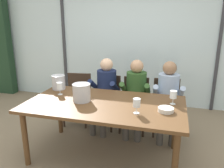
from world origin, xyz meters
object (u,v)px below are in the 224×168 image
ice_bucket_primary (59,82)px  wine_glass_center_pour (60,86)px  chair_near_curtain (78,95)px  chair_center (135,100)px  chair_right_of_center (166,102)px  person_olive_shirt (135,92)px  wine_glass_near_bucket (137,103)px  person_pale_blue_shirt (168,95)px  wine_glass_by_left_taster (173,95)px  person_navy_polo (105,90)px  dining_table (105,108)px  tasting_bowl (166,110)px  chair_left_of_center (107,97)px  ice_bucket_secondary (82,92)px

ice_bucket_primary → wine_glass_center_pour: 0.26m
chair_near_curtain → chair_center: size_ratio=1.00×
chair_right_of_center → ice_bucket_primary: 1.73m
person_olive_shirt → chair_right_of_center: bearing=16.7°
person_olive_shirt → ice_bucket_primary: person_olive_shirt is taller
chair_right_of_center → wine_glass_near_bucket: (-0.30, -1.19, 0.39)m
person_pale_blue_shirt → wine_glass_by_left_taster: person_pale_blue_shirt is taller
person_navy_polo → wine_glass_center_pour: person_navy_polo is taller
wine_glass_near_bucket → person_pale_blue_shirt: bearing=72.8°
chair_right_of_center → person_pale_blue_shirt: (0.02, -0.16, 0.17)m
chair_right_of_center → dining_table: bearing=-133.4°
chair_center → tasting_bowl: size_ratio=4.83×
tasting_bowl → chair_right_of_center: bearing=91.2°
chair_center → wine_glass_near_bucket: wine_glass_near_bucket is taller
dining_table → ice_bucket_primary: size_ratio=9.29×
wine_glass_by_left_taster → person_navy_polo: bearing=149.7°
chair_left_of_center → ice_bucket_secondary: ice_bucket_secondary is taller
wine_glass_by_left_taster → wine_glass_center_pour: (-1.53, -0.04, 0.00)m
chair_left_of_center → person_navy_polo: size_ratio=0.73×
dining_table → wine_glass_near_bucket: size_ratio=11.46×
wine_glass_by_left_taster → wine_glass_center_pour: bearing=-178.5°
wine_glass_by_left_taster → wine_glass_near_bucket: bearing=-134.3°
ice_bucket_primary → tasting_bowl: 1.67m
ice_bucket_secondary → wine_glass_by_left_taster: bearing=10.1°
wine_glass_near_bucket → tasting_bowl: bearing=22.4°
person_navy_polo → chair_center: bearing=18.6°
chair_left_of_center → ice_bucket_primary: 0.91m
person_navy_polo → ice_bucket_secondary: size_ratio=5.05×
tasting_bowl → wine_glass_by_left_taster: bearing=75.0°
dining_table → chair_near_curtain: 1.24m
person_olive_shirt → wine_glass_by_left_taster: person_olive_shirt is taller
chair_near_curtain → person_navy_polo: (0.54, -0.12, 0.17)m
chair_right_of_center → person_olive_shirt: person_olive_shirt is taller
dining_table → chair_left_of_center: (-0.26, 0.96, -0.20)m
chair_left_of_center → person_olive_shirt: size_ratio=0.73×
chair_left_of_center → chair_center: bearing=2.2°
person_olive_shirt → chair_center: bearing=100.1°
dining_table → ice_bucket_primary: (-0.84, 0.37, 0.19)m
ice_bucket_primary → wine_glass_center_pour: size_ratio=1.23×
chair_left_of_center → ice_bucket_secondary: 1.05m
chair_near_curtain → chair_right_of_center: 1.52m
tasting_bowl → dining_table: bearing=173.7°
chair_near_curtain → ice_bucket_primary: 0.68m
chair_left_of_center → chair_right_of_center: size_ratio=1.00×
chair_center → person_olive_shirt: person_olive_shirt is taller
dining_table → chair_left_of_center: bearing=105.3°
wine_glass_center_pour → wine_glass_by_left_taster: bearing=1.5°
wine_glass_near_bucket → person_navy_polo: bearing=123.8°
wine_glass_by_left_taster → tasting_bowl: bearing=-105.0°
chair_left_of_center → tasting_bowl: bearing=-40.7°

